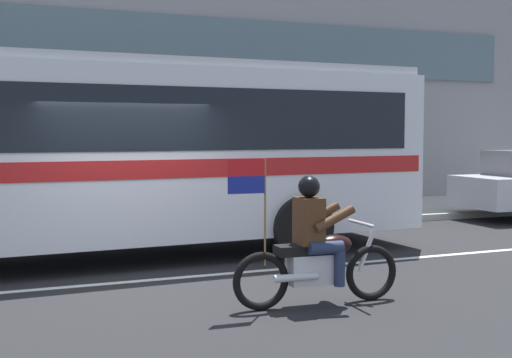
# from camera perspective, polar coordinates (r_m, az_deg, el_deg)

# --- Properties ---
(ground_plane) EXTENTS (60.00, 60.00, 0.00)m
(ground_plane) POSITION_cam_1_polar(r_m,az_deg,el_deg) (10.31, -10.65, -7.75)
(ground_plane) COLOR black
(sidewalk_curb) EXTENTS (28.00, 3.80, 0.15)m
(sidewalk_curb) POSITION_cam_1_polar(r_m,az_deg,el_deg) (15.26, -14.60, -3.73)
(sidewalk_curb) COLOR #B7B2A8
(sidewalk_curb) RESTS_ON ground_plane
(lane_center_stripe) EXTENTS (26.60, 0.14, 0.01)m
(lane_center_stripe) POSITION_cam_1_polar(r_m,az_deg,el_deg) (9.73, -9.91, -8.42)
(lane_center_stripe) COLOR silver
(lane_center_stripe) RESTS_ON ground_plane
(transit_bus) EXTENTS (10.75, 2.99, 3.22)m
(transit_bus) POSITION_cam_1_polar(r_m,az_deg,el_deg) (11.26, -12.36, 2.86)
(transit_bus) COLOR silver
(transit_bus) RESTS_ON ground_plane
(motorcycle_with_rider) EXTENTS (2.19, 0.64, 1.78)m
(motorcycle_with_rider) POSITION_cam_1_polar(r_m,az_deg,el_deg) (8.21, 5.05, -5.98)
(motorcycle_with_rider) COLOR black
(motorcycle_with_rider) RESTS_ON ground_plane
(fire_hydrant) EXTENTS (0.22, 0.30, 0.75)m
(fire_hydrant) POSITION_cam_1_polar(r_m,az_deg,el_deg) (14.13, -15.00, -2.53)
(fire_hydrant) COLOR #4C8C3F
(fire_hydrant) RESTS_ON sidewalk_curb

